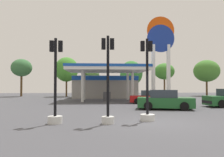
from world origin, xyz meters
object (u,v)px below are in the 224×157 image
at_px(tree_1, 67,70).
at_px(tree_5, 207,71).
at_px(car_1, 165,100).
at_px(traffic_signal_0, 108,91).
at_px(tree_0, 22,68).
at_px(tree_2, 91,76).
at_px(tree_3, 131,73).
at_px(tree_4, 164,71).
at_px(traffic_signal_1, 147,95).
at_px(traffic_signal_2, 55,96).
at_px(car_2, 149,98).
at_px(station_pole_sign, 161,47).

bearing_deg(tree_1, tree_5, 0.53).
xyz_separation_m(car_1, traffic_signal_0, (-4.96, -6.42, 0.96)).
distance_m(traffic_signal_0, tree_0, 31.65).
bearing_deg(tree_2, tree_3, -7.88).
bearing_deg(tree_4, traffic_signal_1, -109.23).
relative_size(traffic_signal_1, traffic_signal_2, 1.04).
relative_size(car_1, traffic_signal_2, 1.08).
bearing_deg(tree_2, traffic_signal_1, -82.65).
relative_size(traffic_signal_0, traffic_signal_2, 1.03).
distance_m(car_1, car_2, 5.62).
bearing_deg(tree_2, car_1, -74.17).
bearing_deg(tree_1, car_2, -55.68).
distance_m(station_pole_sign, traffic_signal_0, 22.01).
bearing_deg(tree_5, tree_2, 176.99).
relative_size(car_2, traffic_signal_1, 0.92).
bearing_deg(tree_4, traffic_signal_2, -117.29).
height_order(traffic_signal_0, tree_1, tree_1).
xyz_separation_m(tree_0, tree_5, (32.93, -0.61, -0.41)).
bearing_deg(traffic_signal_0, car_1, 52.32).
height_order(tree_1, tree_4, tree_1).
relative_size(traffic_signal_1, tree_5, 0.69).
height_order(traffic_signal_2, tree_4, tree_4).
bearing_deg(car_1, tree_0, 129.86).
xyz_separation_m(tree_0, tree_1, (7.82, -0.84, -0.29)).
bearing_deg(traffic_signal_1, traffic_signal_0, -160.29).
distance_m(car_2, traffic_signal_0, 13.09).
height_order(station_pole_sign, car_1, station_pole_sign).
bearing_deg(traffic_signal_0, tree_1, 101.51).
bearing_deg(tree_3, traffic_signal_1, -97.30).
distance_m(traffic_signal_0, tree_2, 29.06).
height_order(traffic_signal_0, traffic_signal_1, traffic_signal_1).
height_order(station_pole_sign, traffic_signal_2, station_pole_sign).
xyz_separation_m(traffic_signal_0, tree_4, (11.75, 28.16, 2.74)).
height_order(car_2, tree_3, tree_3).
bearing_deg(tree_5, tree_3, 179.52).
relative_size(station_pole_sign, tree_5, 1.79).
bearing_deg(tree_1, tree_4, 1.76).
xyz_separation_m(car_2, traffic_signal_2, (-7.67, -11.81, 0.78)).
bearing_deg(tree_0, tree_2, 2.34).
xyz_separation_m(car_1, tree_1, (-10.58, 21.21, 3.93)).
xyz_separation_m(traffic_signal_1, tree_0, (-15.65, 27.68, 3.52)).
relative_size(station_pole_sign, car_1, 2.48).
xyz_separation_m(car_1, tree_3, (0.73, 21.55, 3.34)).
bearing_deg(tree_4, tree_2, 176.54).
bearing_deg(station_pole_sign, tree_1, 150.07).
bearing_deg(tree_1, tree_0, 173.88).
distance_m(tree_0, tree_1, 7.87).
bearing_deg(traffic_signal_0, tree_5, 55.04).
relative_size(station_pole_sign, tree_3, 1.87).
bearing_deg(tree_0, traffic_signal_0, -64.71).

